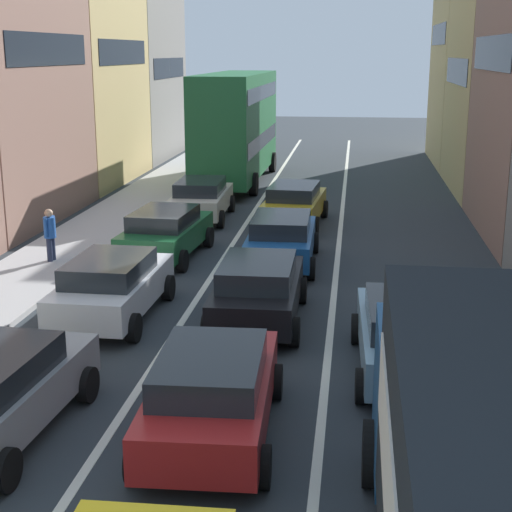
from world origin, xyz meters
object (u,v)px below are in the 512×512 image
at_px(removalist_box_truck, 507,476).
at_px(sedan_centre_lane_second, 212,391).
at_px(sedan_left_lane_third, 112,285).
at_px(coupe_centre_lane_fourth, 281,238).
at_px(pedestrian_mid_sidewalk, 50,233).
at_px(sedan_left_lane_fifth, 201,198).
at_px(sedan_right_lane_behind_truck, 408,334).
at_px(bus_mid_queue_primary, 237,123).
at_px(hatchback_centre_lane_third, 258,289).
at_px(sedan_centre_lane_fifth, 294,203).
at_px(sedan_left_lane_fourth, 166,232).

height_order(removalist_box_truck, sedan_centre_lane_second, removalist_box_truck).
height_order(sedan_centre_lane_second, sedan_left_lane_third, same).
relative_size(coupe_centre_lane_fourth, pedestrian_mid_sidewalk, 2.61).
height_order(sedan_centre_lane_second, coupe_centre_lane_fourth, same).
relative_size(sedan_left_lane_third, sedan_left_lane_fifth, 1.00).
xyz_separation_m(sedan_right_lane_behind_truck, bus_mid_queue_primary, (-6.61, 21.58, 2.03)).
bearing_deg(coupe_centre_lane_fourth, sedan_centre_lane_second, 178.41).
distance_m(hatchback_centre_lane_third, pedestrian_mid_sidewalk, 7.73).
relative_size(sedan_left_lane_third, sedan_centre_lane_fifth, 0.98).
xyz_separation_m(sedan_left_lane_fourth, sedan_left_lane_fifth, (-0.02, 5.53, 0.00)).
distance_m(sedan_centre_lane_second, sedan_centre_lane_fifth, 15.83).
relative_size(hatchback_centre_lane_third, sedan_left_lane_fourth, 0.98).
height_order(sedan_centre_lane_second, sedan_left_lane_fifth, same).
xyz_separation_m(hatchback_centre_lane_third, coupe_centre_lane_fourth, (0.06, 4.94, 0.00)).
distance_m(sedan_centre_lane_second, coupe_centre_lane_fourth, 10.44).
height_order(sedan_left_lane_fifth, bus_mid_queue_primary, bus_mid_queue_primary).
height_order(hatchback_centre_lane_third, coupe_centre_lane_fourth, same).
xyz_separation_m(coupe_centre_lane_fourth, sedan_left_lane_fourth, (-3.51, 0.40, 0.00)).
distance_m(sedan_right_lane_behind_truck, bus_mid_queue_primary, 22.66).
xyz_separation_m(sedan_left_lane_fifth, bus_mid_queue_primary, (0.07, 8.21, 2.03)).
xyz_separation_m(removalist_box_truck, hatchback_centre_lane_third, (-3.66, 9.56, -1.18)).
height_order(coupe_centre_lane_fourth, sedan_left_lane_fifth, same).
xyz_separation_m(coupe_centre_lane_fourth, sedan_right_lane_behind_truck, (3.15, -7.45, 0.00)).
xyz_separation_m(hatchback_centre_lane_third, bus_mid_queue_primary, (-3.40, 19.07, 2.03)).
bearing_deg(pedestrian_mid_sidewalk, sedan_left_lane_fifth, 72.39).
distance_m(hatchback_centre_lane_third, coupe_centre_lane_fourth, 4.94).
xyz_separation_m(removalist_box_truck, sedan_centre_lane_second, (-3.71, 4.06, -1.18)).
bearing_deg(sedan_centre_lane_fifth, sedan_left_lane_third, 166.10).
bearing_deg(hatchback_centre_lane_third, sedan_centre_lane_fifth, -0.80).
bearing_deg(pedestrian_mid_sidewalk, bus_mid_queue_primary, 84.96).
bearing_deg(hatchback_centre_lane_third, coupe_centre_lane_fourth, -1.48).
distance_m(sedan_centre_lane_second, hatchback_centre_lane_third, 5.51).
bearing_deg(sedan_left_lane_fifth, coupe_centre_lane_fourth, -150.87).
bearing_deg(bus_mid_queue_primary, sedan_left_lane_third, -179.37).
xyz_separation_m(removalist_box_truck, sedan_left_lane_third, (-7.04, 9.40, -1.18)).
bearing_deg(sedan_left_lane_fourth, sedan_centre_lane_fifth, -30.83).
relative_size(removalist_box_truck, sedan_centre_lane_second, 1.77).
relative_size(removalist_box_truck, sedan_centre_lane_fifth, 1.75).
bearing_deg(bus_mid_queue_primary, pedestrian_mid_sidewalk, 168.66).
bearing_deg(hatchback_centre_lane_third, sedan_left_lane_fourth, 32.13).
height_order(sedan_centre_lane_fifth, bus_mid_queue_primary, bus_mid_queue_primary).
xyz_separation_m(sedan_left_lane_third, bus_mid_queue_primary, (-0.03, 19.23, 2.03)).
distance_m(removalist_box_truck, sedan_centre_lane_fifth, 20.25).
height_order(removalist_box_truck, sedan_left_lane_fourth, removalist_box_truck).
relative_size(sedan_left_lane_third, pedestrian_mid_sidewalk, 2.61).
height_order(sedan_right_lane_behind_truck, bus_mid_queue_primary, bus_mid_queue_primary).
height_order(sedan_left_lane_third, pedestrian_mid_sidewalk, pedestrian_mid_sidewalk).
distance_m(hatchback_centre_lane_third, bus_mid_queue_primary, 19.48).
relative_size(removalist_box_truck, hatchback_centre_lane_third, 1.78).
bearing_deg(sedan_right_lane_behind_truck, removalist_box_truck, -178.08).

